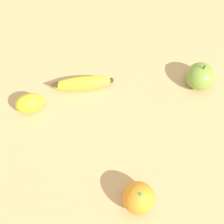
% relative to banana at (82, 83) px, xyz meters
% --- Properties ---
extents(ground_plane, '(3.00, 3.00, 0.00)m').
position_rel_banana_xyz_m(ground_plane, '(0.08, -0.10, -0.02)').
color(ground_plane, tan).
extents(banana, '(0.16, 0.14, 0.04)m').
position_rel_banana_xyz_m(banana, '(0.00, 0.00, 0.00)').
color(banana, yellow).
rests_on(banana, ground_plane).
extents(orange, '(0.08, 0.08, 0.08)m').
position_rel_banana_xyz_m(orange, '(-0.13, -0.34, 0.02)').
color(orange, orange).
rests_on(orange, ground_plane).
extents(apple, '(0.08, 0.08, 0.09)m').
position_rel_banana_xyz_m(apple, '(0.25, -0.24, 0.02)').
color(apple, olive).
rests_on(apple, ground_plane).
extents(lemon, '(0.09, 0.09, 0.05)m').
position_rel_banana_xyz_m(lemon, '(-0.15, 0.05, 0.01)').
color(lemon, yellow).
rests_on(lemon, ground_plane).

